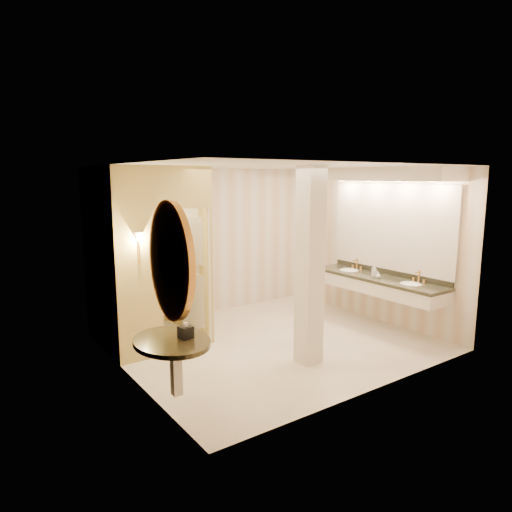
# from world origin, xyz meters

# --- Properties ---
(floor) EXTENTS (4.50, 4.50, 0.00)m
(floor) POSITION_xyz_m (0.00, 0.00, 0.00)
(floor) COLOR white
(floor) RESTS_ON ground
(ceiling) EXTENTS (4.50, 4.50, 0.00)m
(ceiling) POSITION_xyz_m (0.00, 0.00, 2.70)
(ceiling) COLOR silver
(ceiling) RESTS_ON wall_back
(wall_back) EXTENTS (4.50, 0.02, 2.70)m
(wall_back) POSITION_xyz_m (0.00, 2.00, 1.35)
(wall_back) COLOR beige
(wall_back) RESTS_ON floor
(wall_front) EXTENTS (4.50, 0.02, 2.70)m
(wall_front) POSITION_xyz_m (0.00, -2.00, 1.35)
(wall_front) COLOR beige
(wall_front) RESTS_ON floor
(wall_left) EXTENTS (0.02, 4.00, 2.70)m
(wall_left) POSITION_xyz_m (-2.25, 0.00, 1.35)
(wall_left) COLOR beige
(wall_left) RESTS_ON floor
(wall_right) EXTENTS (0.02, 4.00, 2.70)m
(wall_right) POSITION_xyz_m (2.25, 0.00, 1.35)
(wall_right) COLOR beige
(wall_right) RESTS_ON floor
(toilet_closet) EXTENTS (1.50, 1.55, 2.70)m
(toilet_closet) POSITION_xyz_m (-1.11, 0.97, 1.39)
(toilet_closet) COLOR tan
(toilet_closet) RESTS_ON floor
(wall_sconce) EXTENTS (0.14, 0.14, 0.42)m
(wall_sconce) POSITION_xyz_m (-1.93, 0.43, 1.73)
(wall_sconce) COLOR gold
(wall_sconce) RESTS_ON toilet_closet
(vanity) EXTENTS (0.75, 2.65, 2.09)m
(vanity) POSITION_xyz_m (1.98, -0.40, 1.63)
(vanity) COLOR silver
(vanity) RESTS_ON floor
(console_shelf) EXTENTS (0.96, 0.96, 1.93)m
(console_shelf) POSITION_xyz_m (-2.21, -1.20, 1.34)
(console_shelf) COLOR black
(console_shelf) RESTS_ON floor
(pillar) EXTENTS (0.29, 0.29, 2.70)m
(pillar) POSITION_xyz_m (-0.05, -0.90, 1.35)
(pillar) COLOR silver
(pillar) RESTS_ON floor
(tissue_box) EXTENTS (0.15, 0.15, 0.13)m
(tissue_box) POSITION_xyz_m (-2.09, -1.25, 0.94)
(tissue_box) COLOR black
(tissue_box) RESTS_ON console_shelf
(toilet) EXTENTS (0.58, 0.87, 0.83)m
(toilet) POSITION_xyz_m (-1.63, 1.75, 0.41)
(toilet) COLOR white
(toilet) RESTS_ON floor
(soap_bottle_a) EXTENTS (0.07, 0.07, 0.12)m
(soap_bottle_a) POSITION_xyz_m (1.94, -0.36, 0.94)
(soap_bottle_a) COLOR beige
(soap_bottle_a) RESTS_ON vanity
(soap_bottle_b) EXTENTS (0.11, 0.11, 0.10)m
(soap_bottle_b) POSITION_xyz_m (1.84, -0.49, 0.93)
(soap_bottle_b) COLOR silver
(soap_bottle_b) RESTS_ON vanity
(soap_bottle_c) EXTENTS (0.08, 0.08, 0.21)m
(soap_bottle_c) POSITION_xyz_m (1.87, -0.38, 0.98)
(soap_bottle_c) COLOR #C6B28C
(soap_bottle_c) RESTS_ON vanity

